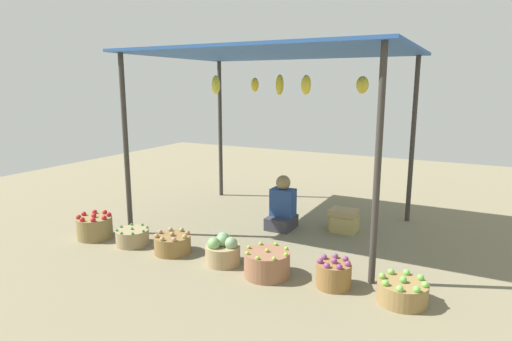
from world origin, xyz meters
The scene contains 12 objects.
ground_plane centered at (0.00, 0.00, 0.00)m, with size 14.00×14.00×0.00m, color #7C7256.
market_stall_structure centered at (0.00, 0.01, 2.34)m, with size 3.67×2.70×2.51m.
vendor_person centered at (0.12, -0.01, 0.30)m, with size 0.36×0.44×0.78m.
basket_red_apples centered at (-1.98, -1.57, 0.15)m, with size 0.47×0.47×0.35m.
basket_green_chilies centered at (-1.34, -1.53, 0.10)m, with size 0.42×0.42×0.24m.
basket_potatoes centered at (-0.70, -1.50, 0.11)m, with size 0.45×0.45×0.27m.
basket_cabbages centered at (0.03, -1.50, 0.15)m, with size 0.41×0.41×0.36m.
basket_limes centered at (0.63, -1.56, 0.14)m, with size 0.50×0.50×0.31m.
basket_purple_onions centered at (1.36, -1.47, 0.14)m, with size 0.36×0.36×0.32m.
basket_green_apples centered at (2.04, -1.48, 0.11)m, with size 0.48×0.48×0.27m.
wooden_crate_near_vendor centered at (0.93, 0.33, 0.15)m, with size 0.37×0.31×0.30m, color tan.
wooden_crate_stacked_rear centered at (0.97, 0.27, 0.11)m, with size 0.34×0.33×0.22m, color tan.
Camera 1 is at (2.57, -5.52, 2.06)m, focal length 30.24 mm.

